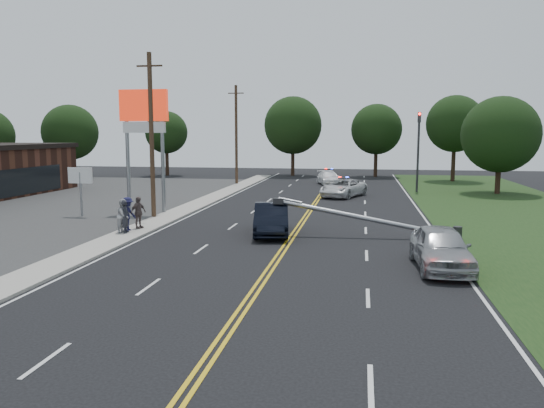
% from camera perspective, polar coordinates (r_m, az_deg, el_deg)
% --- Properties ---
extents(ground, '(120.00, 120.00, 0.00)m').
position_cam_1_polar(ground, '(19.66, -0.73, -7.78)').
color(ground, black).
rests_on(ground, ground).
extents(sidewalk, '(1.80, 70.00, 0.12)m').
position_cam_1_polar(sidewalk, '(31.41, -12.61, -2.02)').
color(sidewalk, '#9D988E').
rests_on(sidewalk, ground).
extents(centerline_yellow, '(0.36, 80.00, 0.00)m').
position_cam_1_polar(centerline_yellow, '(29.31, 2.80, -2.63)').
color(centerline_yellow, gold).
rests_on(centerline_yellow, ground).
extents(pylon_sign, '(3.20, 0.35, 8.00)m').
position_cam_1_polar(pylon_sign, '(35.49, -13.60, 8.66)').
color(pylon_sign, gray).
rests_on(pylon_sign, ground).
extents(small_sign, '(1.60, 0.14, 3.10)m').
position_cam_1_polar(small_sign, '(35.37, -19.92, 2.48)').
color(small_sign, gray).
rests_on(small_sign, ground).
extents(traffic_signal, '(0.28, 0.41, 7.05)m').
position_cam_1_polar(traffic_signal, '(48.89, 15.47, 6.16)').
color(traffic_signal, '#2D2D30').
rests_on(traffic_signal, ground).
extents(fallen_streetlight, '(9.36, 0.44, 1.91)m').
position_cam_1_polar(fallen_streetlight, '(27.00, 11.16, -1.69)').
color(fallen_streetlight, '#2D2D30').
rests_on(fallen_streetlight, ground).
extents(utility_pole_mid, '(1.60, 0.28, 10.00)m').
position_cam_1_polar(utility_pole_mid, '(33.14, -12.84, 7.20)').
color(utility_pole_mid, '#382619').
rests_on(utility_pole_mid, ground).
extents(utility_pole_far, '(1.60, 0.28, 10.00)m').
position_cam_1_polar(utility_pole_far, '(54.13, -3.86, 7.46)').
color(utility_pole_far, '#382619').
rests_on(utility_pole_far, ground).
extents(tree_4, '(6.43, 6.43, 8.55)m').
position_cam_1_polar(tree_4, '(67.01, -20.89, 7.22)').
color(tree_4, black).
rests_on(tree_4, ground).
extents(tree_5, '(5.19, 5.19, 7.93)m').
position_cam_1_polar(tree_5, '(67.08, -11.30, 7.56)').
color(tree_5, black).
rests_on(tree_5, ground).
extents(tree_6, '(7.05, 7.05, 9.70)m').
position_cam_1_polar(tree_6, '(65.65, 2.27, 8.45)').
color(tree_6, black).
rests_on(tree_6, ground).
extents(tree_7, '(6.03, 6.03, 8.71)m').
position_cam_1_polar(tree_7, '(65.13, 11.18, 7.88)').
color(tree_7, black).
rests_on(tree_7, ground).
extents(tree_8, '(6.14, 6.14, 9.31)m').
position_cam_1_polar(tree_8, '(61.18, 19.09, 8.15)').
color(tree_8, black).
rests_on(tree_8, ground).
extents(tree_9, '(6.53, 6.53, 8.38)m').
position_cam_1_polar(tree_9, '(49.78, 23.35, 6.88)').
color(tree_9, black).
rests_on(tree_9, ground).
extents(crashed_sedan, '(2.47, 5.11, 1.61)m').
position_cam_1_polar(crashed_sedan, '(27.47, -0.08, -1.63)').
color(crashed_sedan, black).
rests_on(crashed_sedan, ground).
extents(waiting_sedan, '(2.20, 4.97, 1.66)m').
position_cam_1_polar(waiting_sedan, '(21.54, 17.71, -4.51)').
color(waiting_sedan, '#9C9EA3').
rests_on(waiting_sedan, ground).
extents(emergency_a, '(4.22, 5.77, 1.46)m').
position_cam_1_polar(emergency_a, '(44.13, 7.67, 1.71)').
color(emergency_a, silver).
rests_on(emergency_a, ground).
extents(emergency_b, '(3.08, 5.05, 1.37)m').
position_cam_1_polar(emergency_b, '(54.48, 6.13, 2.80)').
color(emergency_b, white).
rests_on(emergency_b, ground).
extents(bystander_a, '(0.52, 0.69, 1.71)m').
position_cam_1_polar(bystander_a, '(28.32, -15.48, -1.28)').
color(bystander_a, '#24252B').
rests_on(bystander_a, sidewalk).
extents(bystander_b, '(0.67, 0.86, 1.74)m').
position_cam_1_polar(bystander_b, '(28.46, -15.68, -1.21)').
color(bystander_b, '#ACACB1').
rests_on(bystander_b, sidewalk).
extents(bystander_c, '(0.93, 1.28, 1.78)m').
position_cam_1_polar(bystander_c, '(28.85, -15.28, -1.04)').
color(bystander_c, '#17173A').
rests_on(bystander_c, sidewalk).
extents(bystander_d, '(0.81, 1.10, 1.73)m').
position_cam_1_polar(bystander_d, '(29.44, -14.19, -0.89)').
color(bystander_d, '#5D4D4B').
rests_on(bystander_d, sidewalk).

